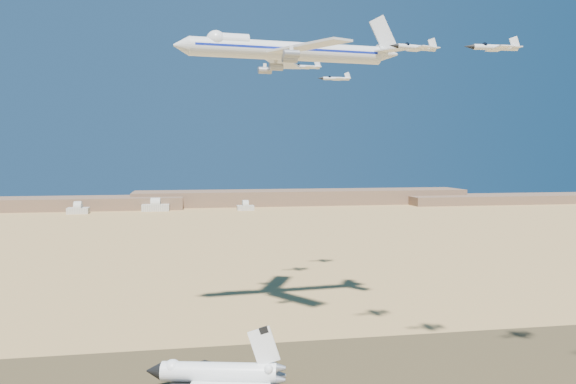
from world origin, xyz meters
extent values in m
plane|color=#A7854A|center=(0.00, 0.00, 0.00)|extent=(1200.00, 1200.00, 0.00)
cube|color=#493D24|center=(0.00, 0.00, 0.03)|extent=(600.00, 50.00, 0.06)
cube|color=brown|center=(-220.00, 520.00, 7.00)|extent=(380.00, 60.00, 14.00)
cube|color=brown|center=(120.00, 540.00, 9.00)|extent=(420.00, 60.00, 18.00)
cube|color=brown|center=(400.00, 510.00, 5.50)|extent=(300.00, 60.00, 11.00)
cube|color=beige|center=(-140.00, 470.00, 3.25)|extent=(22.00, 14.00, 6.50)
cube|color=beige|center=(-60.00, 485.00, 3.75)|extent=(30.00, 15.00, 7.50)
cube|color=beige|center=(40.00, 475.00, 2.75)|extent=(19.00, 12.50, 5.50)
cylinder|color=white|center=(-16.82, -11.55, 5.64)|extent=(30.51, 11.92, 5.27)
cone|color=black|center=(-33.50, -7.69, 5.64)|extent=(5.25, 5.83, 5.00)
sphere|color=white|center=(-28.74, -8.79, 6.40)|extent=(4.89, 4.89, 4.89)
cube|color=white|center=(-13.16, -12.40, 3.48)|extent=(25.25, 26.66, 0.85)
cube|color=black|center=(-14.99, -11.98, 3.06)|extent=(32.58, 28.36, 0.47)
cube|color=white|center=(-4.91, -14.31, 12.98)|extent=(8.65, 2.61, 10.84)
cylinder|color=gray|center=(-10.26, -8.25, 1.50)|extent=(0.34, 0.34, 3.01)
cylinder|color=black|center=(-10.26, -8.25, 0.52)|extent=(1.10, 0.65, 1.03)
cylinder|color=silver|center=(10.80, 37.30, 99.21)|extent=(68.73, 13.06, 6.44)
cone|color=silver|center=(-25.76, 33.73, 99.21)|extent=(5.63, 6.90, 6.44)
sphere|color=silver|center=(-14.24, 34.86, 101.53)|extent=(6.64, 6.64, 6.64)
cube|color=silver|center=(14.37, 21.48, 98.00)|extent=(24.24, 30.16, 0.70)
cube|color=silver|center=(11.24, 53.53, 98.00)|extent=(19.89, 31.36, 0.70)
cube|color=silver|center=(47.49, 34.32, 100.22)|extent=(10.94, 12.22, 0.50)
cube|color=silver|center=(46.22, 47.34, 100.22)|extent=(9.62, 12.37, 0.50)
cube|color=silver|center=(46.85, 40.83, 106.76)|extent=(11.49, 1.82, 14.39)
cylinder|color=gray|center=(9.68, 28.09, 94.98)|extent=(5.26, 3.09, 2.62)
cylinder|color=gray|center=(8.55, 18.88, 94.98)|extent=(5.26, 3.09, 2.62)
cylinder|color=gray|center=(7.91, 46.12, 94.98)|extent=(5.26, 3.09, 2.62)
cylinder|color=gray|center=(5.03, 54.94, 94.98)|extent=(5.26, 3.09, 2.62)
cylinder|color=silver|center=(40.99, -3.26, 93.91)|extent=(12.63, 3.87, 1.47)
cone|color=black|center=(33.59, -4.72, 93.91)|extent=(2.94, 1.86, 1.36)
sphere|color=black|center=(37.91, -3.87, 94.44)|extent=(1.47, 1.47, 1.47)
cube|color=silver|center=(42.02, -3.06, 93.70)|extent=(5.22, 8.94, 0.26)
cube|color=silver|center=(46.14, -2.25, 93.91)|extent=(3.28, 5.59, 0.21)
cube|color=silver|center=(46.34, -2.21, 95.38)|extent=(3.16, 0.87, 3.55)
cylinder|color=silver|center=(54.53, -22.44, 90.84)|extent=(12.18, 1.59, 1.42)
cone|color=black|center=(47.24, -22.34, 90.84)|extent=(2.65, 1.35, 1.32)
sphere|color=black|center=(51.49, -22.39, 91.35)|extent=(1.42, 1.42, 1.42)
cube|color=silver|center=(55.55, -22.45, 90.64)|extent=(3.66, 8.16, 0.25)
cube|color=silver|center=(59.60, -22.51, 90.84)|extent=(2.30, 5.10, 0.20)
cube|color=silver|center=(59.80, -22.51, 92.26)|extent=(3.07, 0.30, 3.43)
cylinder|color=silver|center=(26.58, 82.17, 101.03)|extent=(12.57, 3.02, 1.46)
cone|color=black|center=(19.15, 81.23, 101.03)|extent=(2.86, 1.68, 1.35)
sphere|color=black|center=(23.49, 81.78, 101.55)|extent=(1.46, 1.46, 1.46)
cube|color=silver|center=(27.62, 82.30, 100.82)|extent=(4.66, 8.72, 0.26)
cube|color=silver|center=(31.75, 82.83, 101.03)|extent=(2.93, 5.45, 0.21)
cube|color=silver|center=(31.95, 82.85, 102.48)|extent=(3.16, 0.65, 3.52)
cylinder|color=silver|center=(46.26, 104.94, 99.46)|extent=(12.83, 1.56, 1.50)
cone|color=black|center=(38.57, 104.98, 99.46)|extent=(2.79, 1.40, 1.39)
sphere|color=black|center=(43.06, 104.95, 99.99)|extent=(1.50, 1.50, 1.50)
cube|color=silver|center=(47.33, 104.93, 99.25)|extent=(3.79, 8.57, 0.27)
cube|color=silver|center=(51.60, 104.91, 99.46)|extent=(2.38, 5.35, 0.21)
cube|color=silver|center=(51.82, 104.91, 100.95)|extent=(3.23, 0.28, 3.62)
camera|label=1|loc=(-24.13, -157.51, 63.24)|focal=35.00mm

